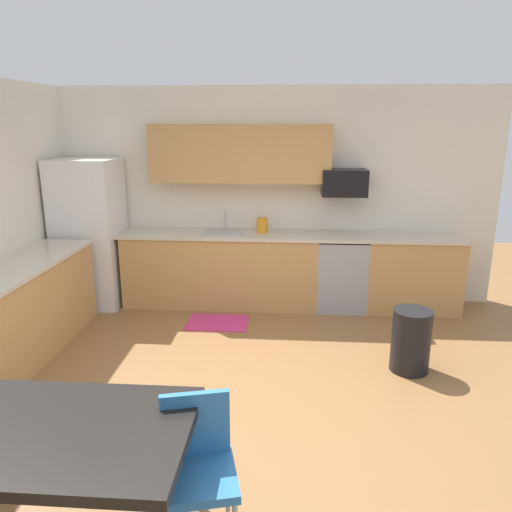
% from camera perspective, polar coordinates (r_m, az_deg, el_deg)
% --- Properties ---
extents(ground_plane, '(12.00, 12.00, 0.00)m').
position_cam_1_polar(ground_plane, '(4.31, -1.01, -16.54)').
color(ground_plane, olive).
extents(wall_back, '(5.80, 0.10, 2.70)m').
position_cam_1_polar(wall_back, '(6.37, 1.09, 6.95)').
color(wall_back, silver).
rests_on(wall_back, ground).
extents(cabinet_run_back, '(2.42, 0.60, 0.90)m').
position_cam_1_polar(cabinet_run_back, '(6.28, -4.06, -1.63)').
color(cabinet_run_back, tan).
rests_on(cabinet_run_back, ground).
extents(cabinet_run_back_right, '(1.13, 0.60, 0.90)m').
position_cam_1_polar(cabinet_run_back_right, '(6.40, 17.52, -2.01)').
color(cabinet_run_back_right, tan).
rests_on(cabinet_run_back_right, ground).
extents(cabinet_run_left, '(0.60, 2.00, 0.90)m').
position_cam_1_polar(cabinet_run_left, '(5.48, -25.02, -5.64)').
color(cabinet_run_left, tan).
rests_on(cabinet_run_left, ground).
extents(countertop_back, '(4.80, 0.64, 0.04)m').
position_cam_1_polar(countertop_back, '(6.11, 0.89, 2.48)').
color(countertop_back, beige).
rests_on(countertop_back, cabinet_run_back).
extents(countertop_left, '(0.64, 2.00, 0.04)m').
position_cam_1_polar(countertop_left, '(5.35, -25.58, -0.92)').
color(countertop_left, beige).
rests_on(countertop_left, cabinet_run_left).
extents(upper_cabinets_back, '(2.20, 0.34, 0.70)m').
position_cam_1_polar(upper_cabinets_back, '(6.12, -1.86, 11.78)').
color(upper_cabinets_back, tan).
extents(refrigerator, '(0.76, 0.70, 1.84)m').
position_cam_1_polar(refrigerator, '(6.53, -18.64, 2.50)').
color(refrigerator, white).
rests_on(refrigerator, ground).
extents(oven_range, '(0.60, 0.60, 0.91)m').
position_cam_1_polar(oven_range, '(6.25, 9.78, -1.86)').
color(oven_range, '#999BA0').
rests_on(oven_range, ground).
extents(microwave, '(0.54, 0.36, 0.32)m').
position_cam_1_polar(microwave, '(6.12, 10.16, 8.36)').
color(microwave, black).
extents(sink_basin, '(0.48, 0.40, 0.14)m').
position_cam_1_polar(sink_basin, '(6.17, -3.77, 2.19)').
color(sink_basin, '#A5A8AD').
rests_on(sink_basin, countertop_back).
extents(sink_faucet, '(0.02, 0.02, 0.24)m').
position_cam_1_polar(sink_faucet, '(6.31, -3.57, 3.98)').
color(sink_faucet, '#B2B5BA').
rests_on(sink_faucet, countertop_back).
extents(dining_table, '(1.40, 0.90, 0.77)m').
position_cam_1_polar(dining_table, '(2.87, -22.32, -18.95)').
color(dining_table, black).
rests_on(dining_table, ground).
extents(chair_near_table, '(0.49, 0.49, 0.85)m').
position_cam_1_polar(chair_near_table, '(2.90, -6.78, -22.43)').
color(chair_near_table, '#2D72B7').
rests_on(chair_near_table, ground).
extents(trash_bin, '(0.36, 0.36, 0.60)m').
position_cam_1_polar(trash_bin, '(4.88, 17.47, -9.30)').
color(trash_bin, black).
rests_on(trash_bin, ground).
extents(floor_mat, '(0.70, 0.50, 0.01)m').
position_cam_1_polar(floor_mat, '(5.82, -4.46, -7.68)').
color(floor_mat, '#CC3372').
rests_on(floor_mat, ground).
extents(kettle, '(0.14, 0.14, 0.20)m').
position_cam_1_polar(kettle, '(6.14, 0.71, 3.50)').
color(kettle, orange).
rests_on(kettle, countertop_back).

